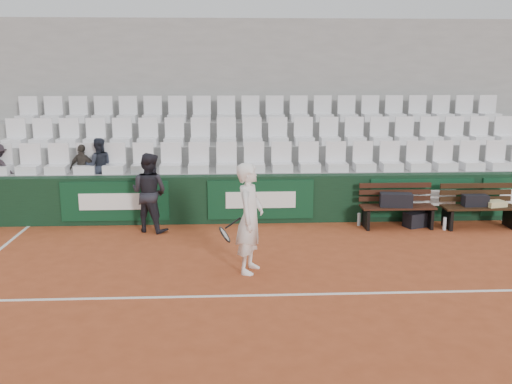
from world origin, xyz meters
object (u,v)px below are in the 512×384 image
sports_bag_ground (416,220)px  ball_kid (149,192)px  sports_bag_left (396,200)px  spectator_b (82,148)px  bench_right (479,217)px  spectator_c (98,145)px  water_bottle_near (359,219)px  sports_bag_right (475,201)px  water_bottle_far (445,224)px  tennis_player (250,218)px  bench_left (397,217)px

sports_bag_ground → ball_kid: bearing=-179.6°
sports_bag_left → spectator_b: 6.66m
bench_right → spectator_c: spectator_c is taller
water_bottle_near → sports_bag_left: bearing=-17.3°
spectator_c → water_bottle_near: bearing=158.3°
sports_bag_left → sports_bag_ground: bearing=9.2°
bench_right → sports_bag_right: bearing=164.5°
bench_right → spectator_c: (-7.86, 1.19, 1.37)m
spectator_b → spectator_c: 0.35m
water_bottle_far → tennis_player: (-4.02, -2.18, 0.75)m
bench_left → water_bottle_near: bench_left is taller
sports_bag_left → spectator_c: 6.34m
bench_left → ball_kid: bearing=-180.0°
sports_bag_left → spectator_b: spectator_b is taller
bench_right → water_bottle_near: 2.42m
bench_left → water_bottle_far: 0.94m
water_bottle_far → tennis_player: size_ratio=0.15×
sports_bag_left → sports_bag_right: size_ratio=1.28×
sports_bag_right → sports_bag_ground: (-1.15, 0.12, -0.42)m
sports_bag_left → spectator_c: bearing=169.7°
bench_right → bench_left: bearing=176.1°
water_bottle_far → tennis_player: 4.63m
tennis_player → ball_kid: bearing=128.3°
tennis_player → spectator_c: (-3.10, 3.49, 0.72)m
bench_left → sports_bag_right: bearing=-3.2°
water_bottle_far → ball_kid: ball_kid is taller
sports_bag_left → spectator_b: size_ratio=0.60×
water_bottle_near → spectator_b: spectator_b is taller
sports_bag_left → sports_bag_ground: (0.47, 0.08, -0.44)m
bench_left → sports_bag_right: size_ratio=3.00×
water_bottle_near → water_bottle_far: 1.70m
sports_bag_left → bench_right: bearing=-2.4°
water_bottle_near → ball_kid: 4.32m
bench_left → water_bottle_near: bearing=167.0°
sports_bag_right → tennis_player: bearing=-153.6°
water_bottle_near → tennis_player: (-2.37, -2.58, 0.75)m
tennis_player → spectator_b: 4.94m
sports_bag_right → spectator_b: (-8.12, 1.17, 0.96)m
bench_right → spectator_c: bearing=171.4°
water_bottle_far → tennis_player: tennis_player is taller
bench_right → water_bottle_near: (-2.40, 0.28, -0.09)m
bench_right → water_bottle_near: bench_right is taller
sports_bag_ground → ball_kid: (-5.43, -0.04, 0.64)m
sports_bag_right → spectator_b: spectator_b is taller
tennis_player → sports_bag_left: bearing=37.7°
bench_left → spectator_b: size_ratio=1.41×
sports_bag_ground → ball_kid: size_ratio=0.31×
ball_kid → spectator_b: bearing=-10.7°
ball_kid → sports_bag_right: bearing=-156.3°
sports_bag_left → ball_kid: ball_kid is taller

